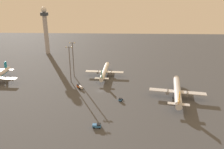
# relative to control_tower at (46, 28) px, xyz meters

# --- Properties ---
(ground_plane) EXTENTS (416.00, 416.00, 0.00)m
(ground_plane) POSITION_rel_control_tower_xyz_m (62.72, -92.24, -26.90)
(ground_plane) COLOR #424449
(control_tower) EXTENTS (8.00, 8.00, 47.12)m
(control_tower) POSITION_rel_control_tower_xyz_m (0.00, 0.00, 0.00)
(control_tower) COLOR #A8A8B2
(control_tower) RESTS_ON ground
(airplane_mid_apron) EXTENTS (34.40, 43.96, 11.33)m
(airplane_mid_apron) POSITION_rel_control_tower_xyz_m (111.52, -100.13, -22.62)
(airplane_mid_apron) COLOR silver
(airplane_mid_apron) RESTS_ON ground
(airplane_terminal_side) EXTENTS (29.51, 37.90, 9.72)m
(airplane_terminal_side) POSITION_rel_control_tower_xyz_m (63.77, -63.85, -23.23)
(airplane_terminal_side) COLOR silver
(airplane_terminal_side) RESTS_ON ground
(pushback_tug) EXTENTS (2.85, 3.53, 2.05)m
(pushback_tug) POSITION_rel_control_tower_xyz_m (76.28, -106.63, -25.83)
(pushback_tug) COLOR #3372BF
(pushback_tug) RESTS_ON ground
(fuel_truck) EXTENTS (5.23, 6.41, 2.35)m
(fuel_truck) POSITION_rel_control_tower_xyz_m (48.47, -88.30, -25.53)
(fuel_truck) COLOR #D85919
(fuel_truck) RESTS_ON ground
(maintenance_van) EXTENTS (4.16, 2.04, 2.25)m
(maintenance_van) POSITION_rel_control_tower_xyz_m (64.86, -135.56, -25.72)
(maintenance_van) COLOR #3372BF
(maintenance_van) RESTS_ON ground
(apron_light_west) EXTENTS (4.80, 0.90, 27.04)m
(apron_light_west) POSITION_rel_control_tower_xyz_m (40.33, -66.03, -11.52)
(apron_light_west) COLOR slate
(apron_light_west) RESTS_ON ground
(apron_light_central) EXTENTS (4.80, 0.90, 26.57)m
(apron_light_central) POSITION_rel_control_tower_xyz_m (40.21, -77.31, -11.76)
(apron_light_central) COLOR slate
(apron_light_central) RESTS_ON ground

